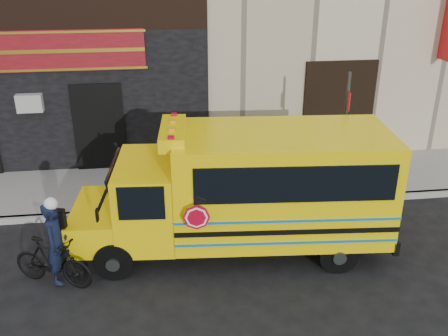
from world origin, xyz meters
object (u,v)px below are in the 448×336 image
bicycle (53,262)px  cyclist (57,245)px  sign_pole (344,137)px  school_bus (249,188)px

bicycle → cyclist: size_ratio=0.99×
sign_pole → bicycle: bearing=-160.1°
bicycle → cyclist: cyclist is taller
school_bus → sign_pole: bearing=31.7°
sign_pole → cyclist: sign_pole is taller
school_bus → cyclist: 4.07m
school_bus → cyclist: (-3.95, -0.74, -0.64)m
school_bus → cyclist: size_ratio=4.03×
sign_pole → bicycle: (-6.71, -2.43, -1.42)m
sign_pole → school_bus: bearing=-148.3°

